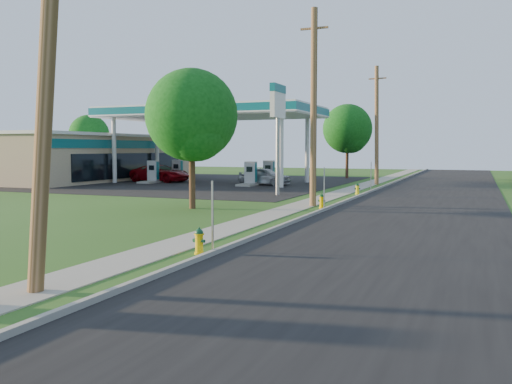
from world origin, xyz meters
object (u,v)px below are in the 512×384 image
(fuel_pump_sw, at_px, (177,173))
(tree_back, at_px, (90,136))
(fuel_pump_se, at_px, (269,174))
(tree_lot, at_px, (348,131))
(car_silver, at_px, (264,176))
(hydrant_far, at_px, (357,189))
(fuel_pump_ne, at_px, (251,176))
(utility_pole_mid, at_px, (314,107))
(price_pylon, at_px, (278,108))
(utility_pole_far, at_px, (377,125))
(tree_verge, at_px, (193,119))
(car_red, at_px, (160,173))
(fuel_pump_nw, at_px, (153,174))
(utility_pole_near, at_px, (47,48))
(hydrant_mid, at_px, (322,201))
(hydrant_near, at_px, (199,241))

(fuel_pump_sw, distance_m, tree_back, 15.28)
(fuel_pump_se, relative_size, tree_lot, 0.44)
(tree_back, relative_size, car_silver, 1.58)
(tree_lot, relative_size, hydrant_far, 10.09)
(fuel_pump_ne, distance_m, fuel_pump_se, 4.00)
(utility_pole_mid, bearing_deg, car_silver, 120.21)
(fuel_pump_sw, height_order, price_pylon, price_pylon)
(utility_pole_far, distance_m, fuel_pump_sw, 18.39)
(price_pylon, relative_size, tree_verge, 1.02)
(car_red, bearing_deg, fuel_pump_nw, -165.71)
(utility_pole_mid, relative_size, fuel_pump_se, 3.06)
(car_red, distance_m, car_silver, 10.02)
(utility_pole_far, bearing_deg, utility_pole_mid, -90.00)
(fuel_pump_ne, relative_size, fuel_pump_sw, 1.00)
(utility_pole_near, height_order, utility_pole_mid, utility_pole_mid)
(tree_verge, bearing_deg, tree_lot, 88.34)
(price_pylon, distance_m, tree_lot, 20.65)
(tree_verge, height_order, car_red, tree_verge)
(hydrant_mid, bearing_deg, hydrant_near, -90.14)
(tree_lot, bearing_deg, fuel_pump_se, -117.52)
(tree_lot, bearing_deg, price_pylon, -89.33)
(fuel_pump_sw, relative_size, tree_back, 0.48)
(utility_pole_mid, distance_m, tree_verge, 6.04)
(hydrant_far, xyz_separation_m, car_red, (-18.71, 6.51, 0.40))
(fuel_pump_ne, xyz_separation_m, hydrant_far, (9.50, -5.06, -0.37))
(tree_verge, bearing_deg, fuel_pump_nw, 128.32)
(tree_back, distance_m, hydrant_near, 48.13)
(price_pylon, xyz_separation_m, hydrant_near, (4.55, -18.73, -5.07))
(utility_pole_mid, bearing_deg, car_red, 141.41)
(tree_verge, height_order, hydrant_near, tree_verge)
(hydrant_mid, bearing_deg, fuel_pump_ne, 124.77)
(utility_pole_far, height_order, tree_verge, utility_pole_far)
(fuel_pump_ne, bearing_deg, tree_lot, 70.09)
(utility_pole_mid, relative_size, fuel_pump_ne, 3.06)
(tree_verge, distance_m, hydrant_near, 12.07)
(fuel_pump_ne, height_order, tree_lot, tree_lot)
(fuel_pump_se, bearing_deg, car_red, -164.56)
(hydrant_near, xyz_separation_m, hydrant_mid, (0.03, 12.43, -0.01))
(fuel_pump_nw, xyz_separation_m, tree_back, (-14.00, 8.99, 3.55))
(fuel_pump_se, distance_m, hydrant_near, 31.71)
(hydrant_near, bearing_deg, tree_back, 132.74)
(utility_pole_mid, relative_size, tree_verge, 1.46)
(hydrant_mid, height_order, hydrant_far, hydrant_mid)
(fuel_pump_ne, bearing_deg, utility_pole_far, 29.33)
(tree_verge, xyz_separation_m, hydrant_far, (5.60, 11.27, -3.97))
(fuel_pump_sw, relative_size, price_pylon, 0.47)
(car_silver, bearing_deg, fuel_pump_nw, 102.53)
(utility_pole_mid, height_order, price_pylon, utility_pole_mid)
(fuel_pump_sw, distance_m, hydrant_far, 20.60)
(hydrant_near, height_order, hydrant_far, hydrant_near)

